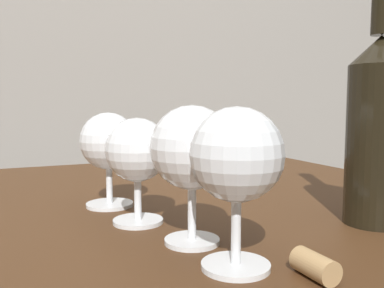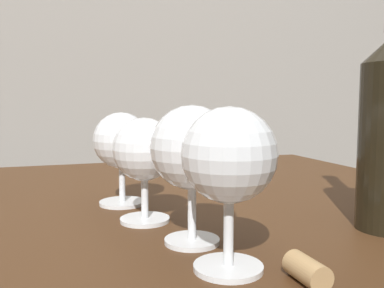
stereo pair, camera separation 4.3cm
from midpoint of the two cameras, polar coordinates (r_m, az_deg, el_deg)
dining_table at (r=0.67m, az=-13.37°, el=-16.69°), size 1.12×0.84×0.75m
wine_glass_chardonnay at (r=0.36m, az=2.82°, el=-1.82°), size 0.08×0.08×0.15m
wine_glass_cabernet at (r=0.43m, az=-2.86°, el=-0.79°), size 0.09×0.09×0.15m
wine_glass_white at (r=0.51m, az=-9.94°, el=-1.21°), size 0.08×0.08×0.13m
wine_glass_pinot at (r=0.61m, az=-12.97°, el=0.03°), size 0.08×0.08×0.14m
wine_bottle at (r=0.54m, az=22.16°, el=2.47°), size 0.07×0.07×0.32m
cork at (r=0.37m, az=13.31°, el=-16.05°), size 0.02×0.04×0.02m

